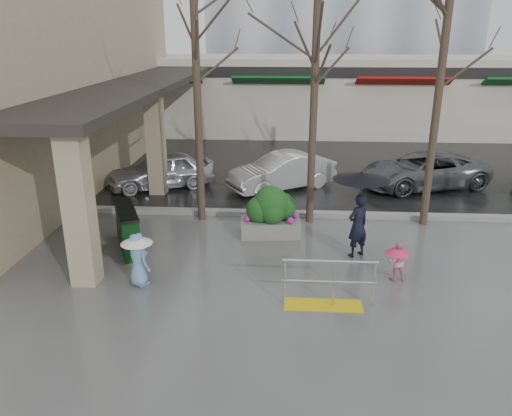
# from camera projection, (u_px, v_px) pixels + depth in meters

# --- Properties ---
(ground) EXTENTS (120.00, 120.00, 0.00)m
(ground) POSITION_uv_depth(u_px,v_px,m) (263.00, 276.00, 11.42)
(ground) COLOR #51514F
(ground) RESTS_ON ground
(street_asphalt) EXTENTS (120.00, 36.00, 0.01)m
(street_asphalt) POSITION_uv_depth(u_px,v_px,m) (280.00, 118.00, 32.10)
(street_asphalt) COLOR black
(street_asphalt) RESTS_ON ground
(curb) EXTENTS (120.00, 0.30, 0.15)m
(curb) POSITION_uv_depth(u_px,v_px,m) (269.00, 213.00, 15.16)
(curb) COLOR gray
(curb) RESTS_ON ground
(near_building) EXTENTS (6.00, 18.00, 8.00)m
(near_building) POSITION_uv_depth(u_px,v_px,m) (28.00, 69.00, 18.14)
(near_building) COLOR tan
(near_building) RESTS_ON ground
(canopy_slab) EXTENTS (2.80, 18.00, 0.25)m
(canopy_slab) POSITION_uv_depth(u_px,v_px,m) (142.00, 80.00, 18.01)
(canopy_slab) COLOR #2D2823
(canopy_slab) RESTS_ON pillar_front
(pillar_front) EXTENTS (0.55, 0.55, 3.50)m
(pillar_front) POSITION_uv_depth(u_px,v_px,m) (79.00, 208.00, 10.60)
(pillar_front) COLOR tan
(pillar_front) RESTS_ON ground
(pillar_back) EXTENTS (0.55, 0.55, 3.50)m
(pillar_back) POSITION_uv_depth(u_px,v_px,m) (156.00, 143.00, 16.71)
(pillar_back) COLOR tan
(pillar_back) RESTS_ON ground
(storefront_row) EXTENTS (34.00, 6.74, 4.00)m
(storefront_row) POSITION_uv_depth(u_px,v_px,m) (316.00, 94.00, 27.52)
(storefront_row) COLOR beige
(storefront_row) RESTS_ON ground
(handrail) EXTENTS (1.90, 0.50, 1.03)m
(handrail) POSITION_uv_depth(u_px,v_px,m) (327.00, 289.00, 10.09)
(handrail) COLOR yellow
(handrail) RESTS_ON ground
(tree_west) EXTENTS (3.20, 3.20, 6.80)m
(tree_west) POSITION_uv_depth(u_px,v_px,m) (195.00, 40.00, 13.22)
(tree_west) COLOR #382B21
(tree_west) RESTS_ON ground
(tree_midwest) EXTENTS (3.20, 3.20, 7.00)m
(tree_midwest) POSITION_uv_depth(u_px,v_px,m) (317.00, 34.00, 12.98)
(tree_midwest) COLOR #382B21
(tree_midwest) RESTS_ON ground
(tree_mideast) EXTENTS (3.20, 3.20, 6.50)m
(tree_mideast) POSITION_uv_depth(u_px,v_px,m) (444.00, 49.00, 12.91)
(tree_mideast) COLOR #382B21
(tree_mideast) RESTS_ON ground
(woman) EXTENTS (1.38, 1.38, 2.20)m
(woman) POSITION_uv_depth(u_px,v_px,m) (360.00, 202.00, 12.02)
(woman) COLOR black
(woman) RESTS_ON ground
(child_pink) EXTENTS (0.54, 0.54, 0.91)m
(child_pink) POSITION_uv_depth(u_px,v_px,m) (397.00, 258.00, 11.11)
(child_pink) COLOR pink
(child_pink) RESTS_ON ground
(child_blue) EXTENTS (0.71, 0.69, 1.22)m
(child_blue) POSITION_uv_depth(u_px,v_px,m) (138.00, 255.00, 10.82)
(child_blue) COLOR #6D9BC2
(child_blue) RESTS_ON ground
(planter) EXTENTS (1.67, 0.98, 1.40)m
(planter) POSITION_uv_depth(u_px,v_px,m) (271.00, 212.00, 13.53)
(planter) COLOR gray
(planter) RESTS_ON ground
(news_boxes) EXTENTS (1.18, 1.96, 1.09)m
(news_boxes) POSITION_uv_depth(u_px,v_px,m) (127.00, 228.00, 12.73)
(news_boxes) COLOR #0C3512
(news_boxes) RESTS_ON ground
(car_a) EXTENTS (3.98, 2.83, 1.26)m
(car_a) POSITION_uv_depth(u_px,v_px,m) (161.00, 170.00, 17.70)
(car_a) COLOR #AFAFB4
(car_a) RESTS_ON ground
(car_b) EXTENTS (3.94, 3.17, 1.26)m
(car_b) POSITION_uv_depth(u_px,v_px,m) (282.00, 171.00, 17.57)
(car_b) COLOR silver
(car_b) RESTS_ON ground
(car_c) EXTENTS (4.95, 3.36, 1.26)m
(car_c) POSITION_uv_depth(u_px,v_px,m) (423.00, 170.00, 17.73)
(car_c) COLOR #5B5F63
(car_c) RESTS_ON ground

